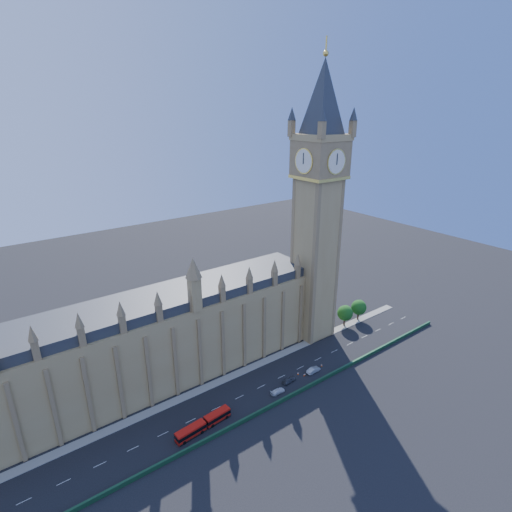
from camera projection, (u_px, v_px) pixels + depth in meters
ground at (251, 392)px, 119.03m from camera, size 400.00×400.00×0.00m
palace_westminster at (138, 346)px, 116.99m from camera, size 120.00×20.00×28.00m
elizabeth_tower at (318, 189)px, 131.97m from camera, size 20.59×20.59×105.00m
bridge_parapet at (269, 407)px, 112.01m from camera, size 160.00×0.60×1.20m
kerb_north at (233, 375)px, 126.18m from camera, size 160.00×3.00×0.16m
tree_east_near at (345, 312)px, 153.76m from camera, size 6.00×6.00×8.50m
tree_east_far at (359, 307)px, 158.21m from camera, size 6.00×6.00×8.50m
red_bus at (204, 424)px, 104.70m from camera, size 16.39×3.83×2.76m
car_grey at (289, 380)px, 122.98m from camera, size 4.81×2.26×1.59m
car_silver at (313, 370)px, 127.60m from camera, size 5.09×2.03×1.64m
car_white at (278, 391)px, 118.22m from camera, size 4.65×1.93×1.34m
cone_a at (304, 375)px, 125.94m from camera, size 0.56×0.56×0.68m
cone_b at (322, 365)px, 130.73m from camera, size 0.58×0.58×0.74m
cone_c at (298, 374)px, 126.58m from camera, size 0.65×0.65×0.79m
cone_d at (305, 374)px, 126.23m from camera, size 0.44×0.44×0.67m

